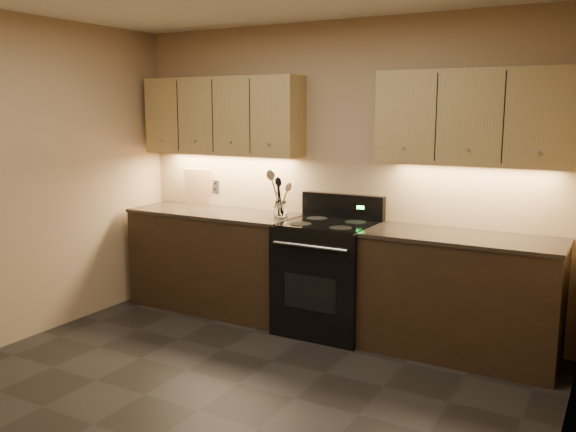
% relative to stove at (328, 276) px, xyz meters
% --- Properties ---
extents(floor, '(4.00, 4.00, 0.00)m').
position_rel_stove_xyz_m(floor, '(-0.08, -1.68, -0.48)').
color(floor, black).
rests_on(floor, ground).
extents(wall_back, '(4.00, 0.04, 2.60)m').
position_rel_stove_xyz_m(wall_back, '(-0.08, 0.32, 0.82)').
color(wall_back, '#9E835D').
rests_on(wall_back, ground).
extents(wall_right, '(0.04, 4.00, 2.60)m').
position_rel_stove_xyz_m(wall_right, '(1.92, -1.68, 0.82)').
color(wall_right, '#9E835D').
rests_on(wall_right, ground).
extents(counter_left, '(1.62, 0.62, 0.93)m').
position_rel_stove_xyz_m(counter_left, '(-1.18, 0.02, -0.01)').
color(counter_left, black).
rests_on(counter_left, ground).
extents(counter_right, '(1.46, 0.62, 0.93)m').
position_rel_stove_xyz_m(counter_right, '(1.10, 0.02, -0.01)').
color(counter_right, black).
rests_on(counter_right, ground).
extents(stove, '(0.76, 0.68, 1.14)m').
position_rel_stove_xyz_m(stove, '(0.00, 0.00, 0.00)').
color(stove, black).
rests_on(stove, ground).
extents(upper_cab_left, '(1.60, 0.30, 0.70)m').
position_rel_stove_xyz_m(upper_cab_left, '(-1.18, 0.17, 1.32)').
color(upper_cab_left, tan).
rests_on(upper_cab_left, wall_back).
extents(upper_cab_right, '(1.44, 0.30, 0.70)m').
position_rel_stove_xyz_m(upper_cab_right, '(1.10, 0.17, 1.32)').
color(upper_cab_right, tan).
rests_on(upper_cab_right, wall_back).
extents(outlet_plate, '(0.08, 0.01, 0.12)m').
position_rel_stove_xyz_m(outlet_plate, '(-1.38, 0.31, 0.64)').
color(outlet_plate, '#B2B5BA').
rests_on(outlet_plate, wall_back).
extents(utensil_crock, '(0.14, 0.14, 0.14)m').
position_rel_stove_xyz_m(utensil_crock, '(-0.50, 0.06, 0.51)').
color(utensil_crock, white).
rests_on(utensil_crock, counter_left).
extents(cutting_board, '(0.30, 0.14, 0.36)m').
position_rel_stove_xyz_m(cutting_board, '(-1.56, 0.28, 0.63)').
color(cutting_board, tan).
rests_on(cutting_board, counter_left).
extents(wooden_spoon, '(0.16, 0.09, 0.30)m').
position_rel_stove_xyz_m(wooden_spoon, '(-0.52, 0.07, 0.62)').
color(wooden_spoon, tan).
rests_on(wooden_spoon, utensil_crock).
extents(black_spoon, '(0.08, 0.10, 0.33)m').
position_rel_stove_xyz_m(black_spoon, '(-0.50, 0.08, 0.63)').
color(black_spoon, black).
rests_on(black_spoon, utensil_crock).
extents(black_turner, '(0.14, 0.14, 0.35)m').
position_rel_stove_xyz_m(black_turner, '(-0.50, 0.05, 0.63)').
color(black_turner, black).
rests_on(black_turner, utensil_crock).
extents(steel_spatula, '(0.22, 0.12, 0.40)m').
position_rel_stove_xyz_m(steel_spatula, '(-0.47, 0.07, 0.66)').
color(steel_spatula, silver).
rests_on(steel_spatula, utensil_crock).
extents(steel_skimmer, '(0.20, 0.10, 0.40)m').
position_rel_stove_xyz_m(steel_skimmer, '(-0.48, 0.04, 0.66)').
color(steel_skimmer, silver).
rests_on(steel_skimmer, utensil_crock).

